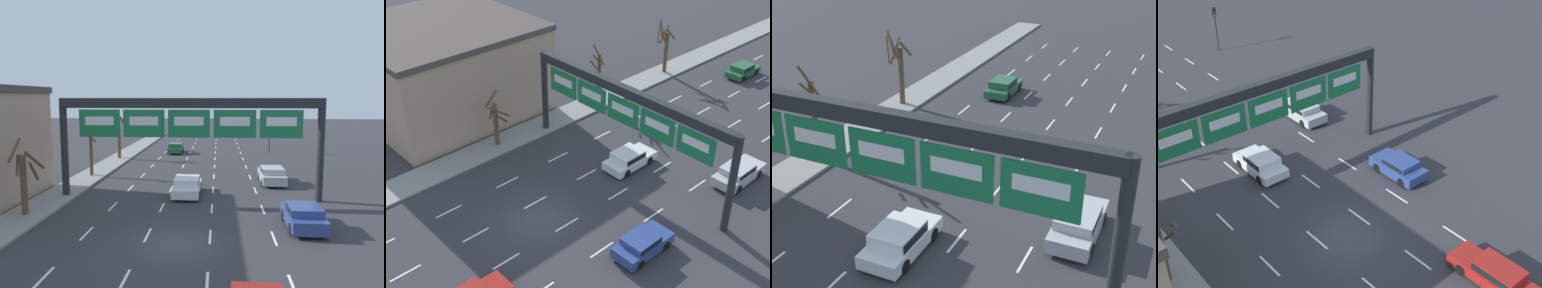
# 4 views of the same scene
# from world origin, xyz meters

# --- Properties ---
(ground_plane) EXTENTS (220.00, 220.00, 0.00)m
(ground_plane) POSITION_xyz_m (0.00, 0.00, 0.00)
(ground_plane) COLOR #333338
(lane_dashes) EXTENTS (10.02, 67.00, 0.01)m
(lane_dashes) POSITION_xyz_m (-0.00, 13.50, 0.00)
(lane_dashes) COLOR white
(lane_dashes) RESTS_ON ground_plane
(sign_gantry) EXTENTS (18.62, 0.70, 7.18)m
(sign_gantry) POSITION_xyz_m (-0.00, 8.18, 5.70)
(sign_gantry) COLOR #232628
(sign_gantry) RESTS_ON ground_plane
(car_white) EXTENTS (1.97, 4.29, 1.40)m
(car_white) POSITION_xyz_m (-0.24, 9.18, 0.75)
(car_white) COLOR silver
(car_white) RESTS_ON ground_plane
(car_silver) EXTENTS (1.96, 4.51, 1.39)m
(car_silver) POSITION_xyz_m (6.57, 13.69, 0.75)
(car_silver) COLOR #B7B7BC
(car_silver) RESTS_ON ground_plane
(car_red) EXTENTS (1.80, 4.90, 1.37)m
(car_red) POSITION_xyz_m (3.40, -7.85, 0.73)
(car_red) COLOR maroon
(car_red) RESTS_ON ground_plane
(car_blue) EXTENTS (1.91, 3.96, 1.33)m
(car_blue) POSITION_xyz_m (6.78, 2.67, 0.72)
(car_blue) COLOR navy
(car_blue) RESTS_ON ground_plane
(traffic_light_near_gantry) EXTENTS (0.30, 0.35, 4.68)m
(traffic_light_near_gantry) POSITION_xyz_m (8.72, 31.69, 3.34)
(traffic_light_near_gantry) COLOR black
(traffic_light_near_gantry) RESTS_ON ground_plane
(tree_bare_second) EXTENTS (1.74, 1.78, 4.63)m
(tree_bare_second) POSITION_xyz_m (-9.62, 3.55, 2.37)
(tree_bare_second) COLOR brown
(tree_bare_second) RESTS_ON sidewalk_left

